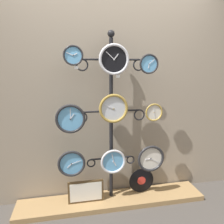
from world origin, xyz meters
The scene contains 17 objects.
ground_plane centered at (0.00, 0.00, 0.00)m, with size 12.00×12.00×0.00m, color #47423D.
shop_wall centered at (0.00, 0.57, 1.40)m, with size 4.40×0.04×2.80m.
low_shelf centered at (0.00, 0.35, 0.03)m, with size 2.20×0.36×0.06m.
display_stand centered at (0.00, 0.41, 0.67)m, with size 0.79×0.44×1.97m.
clock_top_left centered at (-0.40, 0.32, 1.70)m, with size 0.20×0.04×0.20m.
clock_top_center centered at (0.01, 0.32, 1.66)m, with size 0.32×0.04×0.32m.
clock_top_right centered at (0.39, 0.31, 1.62)m, with size 0.21×0.04×0.21m.
clock_middle_left centered at (-0.45, 0.30, 1.06)m, with size 0.31×0.04×0.31m.
clock_middle_center centered at (0.01, 0.31, 1.15)m, with size 0.32×0.04×0.32m.
clock_middle_right centered at (0.47, 0.33, 1.09)m, with size 0.20×0.04×0.20m.
clock_bottom_left centered at (-0.46, 0.31, 0.56)m, with size 0.30×0.04×0.30m.
clock_bottom_center centered at (0.00, 0.30, 0.55)m, with size 0.28×0.04×0.28m.
clock_bottom_right centered at (0.45, 0.31, 0.54)m, with size 0.32×0.04×0.32m.
vinyl_record centered at (0.38, 0.41, 0.22)m, with size 0.31×0.01×0.31m.
picture_frame centered at (-0.31, 0.33, 0.19)m, with size 0.40×0.02×0.27m.
price_tag_upper centered at (-0.37, 0.31, 1.58)m, with size 0.04×0.00×0.03m.
price_tag_mid centered at (0.06, 0.32, 1.49)m, with size 0.04×0.00×0.03m.
Camera 1 is at (-0.46, -1.93, 1.60)m, focal length 35.00 mm.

